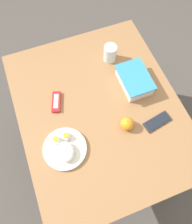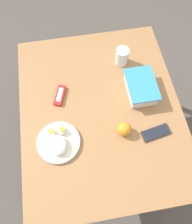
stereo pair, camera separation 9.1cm
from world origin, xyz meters
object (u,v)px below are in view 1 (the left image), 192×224
at_px(orange_fruit, 127,124).
at_px(drinking_glass, 110,53).
at_px(cell_phone, 157,122).
at_px(candy_bar, 56,102).
at_px(food_container, 134,81).
at_px(rice_plate, 65,149).

bearing_deg(orange_fruit, drinking_glass, 169.26).
distance_m(cell_phone, drinking_glass, 0.49).
bearing_deg(orange_fruit, candy_bar, -130.87).
bearing_deg(cell_phone, orange_fruit, -102.80).
xyz_separation_m(food_container, drinking_glass, (-0.22, -0.06, 0.02)).
height_order(food_container, drinking_glass, drinking_glass).
height_order(orange_fruit, drinking_glass, drinking_glass).
bearing_deg(cell_phone, food_container, -175.77).
height_order(candy_bar, cell_phone, candy_bar).
bearing_deg(food_container, cell_phone, 4.23).
distance_m(orange_fruit, candy_bar, 0.41).
relative_size(food_container, cell_phone, 1.40).
xyz_separation_m(rice_plate, cell_phone, (0.03, 0.50, -0.01)).
bearing_deg(food_container, orange_fruit, -32.85).
xyz_separation_m(orange_fruit, drinking_glass, (-0.44, 0.08, 0.02)).
xyz_separation_m(rice_plate, candy_bar, (-0.27, 0.03, -0.01)).
height_order(food_container, cell_phone, food_container).
height_order(rice_plate, drinking_glass, drinking_glass).
xyz_separation_m(candy_bar, cell_phone, (0.30, 0.47, -0.00)).
distance_m(orange_fruit, cell_phone, 0.17).
relative_size(rice_plate, drinking_glass, 2.10).
xyz_separation_m(food_container, rice_plate, (0.23, -0.49, -0.01)).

